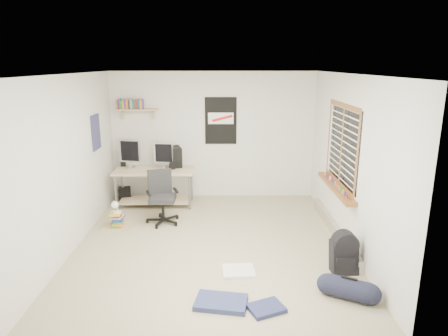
{
  "coord_description": "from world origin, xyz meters",
  "views": [
    {
      "loc": [
        0.15,
        -5.55,
        2.64
      ],
      "look_at": [
        0.2,
        0.42,
        1.07
      ],
      "focal_mm": 32.0,
      "sensor_mm": 36.0,
      "label": 1
    }
  ],
  "objects_px": {
    "office_chair": "(162,195)",
    "duffel_bag": "(349,288)",
    "book_stack": "(117,218)",
    "desk": "(155,187)",
    "backpack": "(344,257)"
  },
  "relations": [
    {
      "from": "office_chair",
      "to": "duffel_bag",
      "type": "distance_m",
      "value": 3.38
    },
    {
      "from": "office_chair",
      "to": "book_stack",
      "type": "height_order",
      "value": "office_chair"
    },
    {
      "from": "duffel_bag",
      "to": "book_stack",
      "type": "relative_size",
      "value": 1.24
    },
    {
      "from": "duffel_bag",
      "to": "desk",
      "type": "bearing_deg",
      "value": 158.05
    },
    {
      "from": "office_chair",
      "to": "book_stack",
      "type": "xyz_separation_m",
      "value": [
        -0.75,
        -0.16,
        -0.34
      ]
    },
    {
      "from": "desk",
      "to": "backpack",
      "type": "xyz_separation_m",
      "value": [
        2.86,
        -2.55,
        -0.16
      ]
    },
    {
      "from": "backpack",
      "to": "book_stack",
      "type": "relative_size",
      "value": 1.13
    },
    {
      "from": "duffel_bag",
      "to": "office_chair",
      "type": "bearing_deg",
      "value": 164.32
    },
    {
      "from": "desk",
      "to": "book_stack",
      "type": "distance_m",
      "value": 1.17
    },
    {
      "from": "office_chair",
      "to": "backpack",
      "type": "relative_size",
      "value": 2.02
    },
    {
      "from": "duffel_bag",
      "to": "book_stack",
      "type": "xyz_separation_m",
      "value": [
        -3.2,
        2.14,
        0.01
      ]
    },
    {
      "from": "desk",
      "to": "duffel_bag",
      "type": "distance_m",
      "value": 4.2
    },
    {
      "from": "backpack",
      "to": "duffel_bag",
      "type": "height_order",
      "value": "backpack"
    },
    {
      "from": "office_chair",
      "to": "duffel_bag",
      "type": "bearing_deg",
      "value": -62.79
    },
    {
      "from": "office_chair",
      "to": "backpack",
      "type": "bearing_deg",
      "value": -52.35
    }
  ]
}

